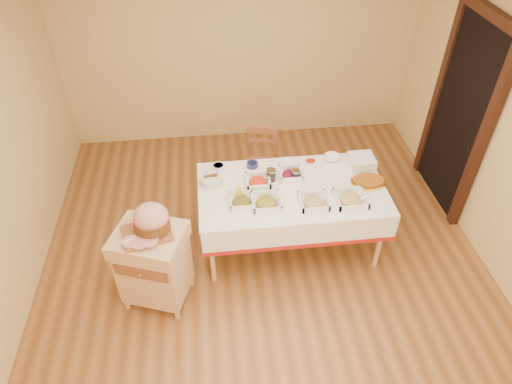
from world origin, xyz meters
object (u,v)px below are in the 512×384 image
Objects in this scene: plate_stack at (362,162)px; brass_platter at (368,181)px; dining_table at (291,201)px; dining_chair at (261,163)px; preserve_jar_right at (295,175)px; preserve_jar_left at (271,175)px; bread_basket at (211,180)px; butcher_cart at (154,263)px; ham_on_board at (151,221)px; mustard_bottle at (239,193)px.

plate_stack reaches higher than brass_platter.
dining_table is 0.91m from dining_chair.
dining_chair is 7.27× the size of preserve_jar_right.
preserve_jar_left reaches higher than plate_stack.
bread_basket reaches higher than dining_table.
dining_table is 0.82m from bread_basket.
dining_table is 0.78m from brass_platter.
preserve_jar_right is at bearing 25.86° from butcher_cart.
dining_table is 2.17× the size of dining_chair.
butcher_cart is 2.35× the size of brass_platter.
brass_platter is at bearing -43.09° from dining_chair.
bread_basket is at bearing 52.56° from ham_on_board.
dining_chair is 1.98× the size of ham_on_board.
dining_chair reaches higher than dining_table.
preserve_jar_right is 0.83m from bread_basket.
ham_on_board reaches higher than preserve_jar_right.
mustard_bottle reaches higher than dining_chair.
dining_table is 1.44m from ham_on_board.
preserve_jar_left is at bearing -173.38° from plate_stack.
dining_table is 1.45m from butcher_cart.
preserve_jar_left is at bearing 31.15° from butcher_cart.
butcher_cart is 0.97m from bread_basket.
ham_on_board is 3.67× the size of preserve_jar_right.
preserve_jar_left reaches higher than bread_basket.
preserve_jar_right is (0.24, -0.02, -0.00)m from preserve_jar_left.
preserve_jar_left is at bearing 35.51° from mustard_bottle.
ham_on_board is (-1.11, -1.39, 0.52)m from dining_chair.
ham_on_board is at bearing -158.38° from dining_table.
dining_chair is at bearing 51.02° from butcher_cart.
ham_on_board is at bearing 38.09° from butcher_cart.
dining_table is 2.17× the size of butcher_cart.
plate_stack is at bearing 20.59° from ham_on_board.
bread_basket is (-0.59, -0.71, 0.37)m from dining_chair.
brass_platter is (1.54, -0.18, -0.02)m from bread_basket.
dining_table is at bearing 21.62° from ham_on_board.
butcher_cart is 6.66× the size of preserve_jar_left.
plate_stack is at bearing 21.01° from butcher_cart.
plate_stack reaches higher than butcher_cart.
preserve_jar_right is at bearing -71.97° from dining_chair.
preserve_jar_right reaches higher than dining_table.
preserve_jar_right is at bearing 25.42° from ham_on_board.
preserve_jar_left is 0.56× the size of bread_basket.
preserve_jar_right reaches higher than butcher_cart.
plate_stack is at bearing 3.50° from bread_basket.
ham_on_board is 2.12m from brass_platter.
preserve_jar_left is (1.16, 0.70, 0.34)m from butcher_cart.
ham_on_board reaches higher than butcher_cart.
preserve_jar_right reaches higher than bread_basket.
preserve_jar_left reaches higher than dining_chair.
preserve_jar_right is at bearing 168.74° from brass_platter.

